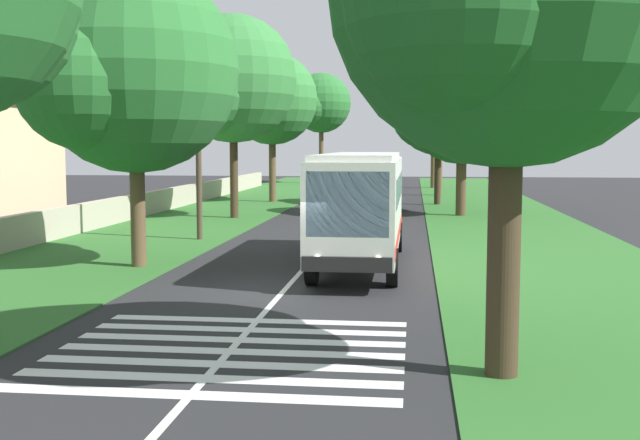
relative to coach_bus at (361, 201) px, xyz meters
The scene contains 18 objects.
ground 5.55m from the coach_bus, 159.43° to the left, with size 160.00×160.00×0.00m, color #262628.
grass_verge_left 14.44m from the coach_bus, 44.42° to the left, with size 120.00×8.00×0.04m, color #2D6628.
grass_verge_right 12.23m from the coach_bus, 32.09° to the right, with size 120.00×8.00×0.04m, color #2D6628.
centre_line 10.58m from the coach_bus, 10.00° to the left, with size 110.00×0.16×0.01m, color silver.
coach_bus is the anchor object (origin of this frame).
zebra_crossing 11.69m from the coach_bus, behind, with size 5.85×6.80×0.01m.
trailing_car_0 17.48m from the coach_bus, ahead, with size 4.30×1.78×1.43m.
trailing_car_1 23.10m from the coach_bus, ahead, with size 4.30×1.78×1.43m.
roadside_tree_left_0 8.58m from the coach_bus, 100.47° to the left, with size 7.71×6.70×9.75m.
roadside_tree_left_1 56.72m from the coach_bus, ahead, with size 7.65×6.20×11.45m.
roadside_tree_left_3 30.20m from the coach_bus, 16.29° to the left, with size 7.84×6.41×10.39m.
roadside_tree_left_4 18.65m from the coach_bus, 27.67° to the left, with size 8.27×7.05×11.00m.
roadside_tree_right_0 37.50m from the coach_bus, ahead, with size 5.26×4.55×8.19m.
roadside_tree_right_1 20.00m from the coach_bus, 12.52° to the right, with size 7.92×6.63×9.52m.
roadside_tree_right_3 27.63m from the coach_bus, ahead, with size 7.21×6.10×9.38m.
roadside_tree_right_4 48.63m from the coach_bus, ahead, with size 6.82×5.36×9.53m.
utility_pole 9.77m from the coach_bus, 49.80° to the left, with size 0.24×1.40×8.58m.
roadside_wall 20.32m from the coach_bus, 41.39° to the left, with size 70.00×0.40×1.30m, color #B2A893.
Camera 1 is at (-21.20, -3.52, 4.00)m, focal length 44.05 mm.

